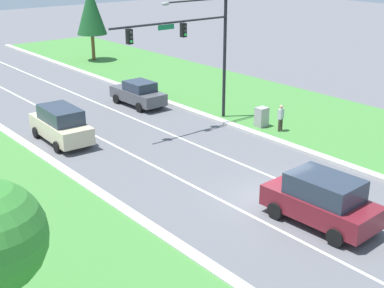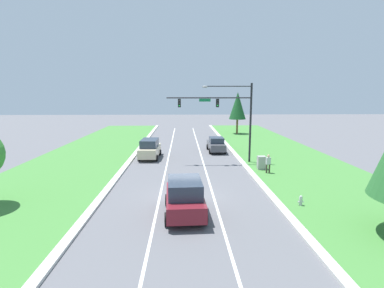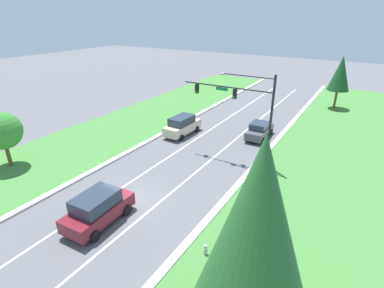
{
  "view_description": "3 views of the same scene",
  "coord_description": "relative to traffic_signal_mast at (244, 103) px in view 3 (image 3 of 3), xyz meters",
  "views": [
    {
      "loc": [
        -16.16,
        -14.1,
        10.47
      ],
      "look_at": [
        -0.44,
        5.05,
        1.26
      ],
      "focal_mm": 50.0,
      "sensor_mm": 36.0,
      "label": 1
    },
    {
      "loc": [
        -0.25,
        -18.86,
        6.81
      ],
      "look_at": [
        0.63,
        8.76,
        2.16
      ],
      "focal_mm": 28.0,
      "sensor_mm": 36.0,
      "label": 2
    },
    {
      "loc": [
        12.79,
        -12.83,
        12.19
      ],
      "look_at": [
        0.88,
        6.97,
        2.02
      ],
      "focal_mm": 28.0,
      "sensor_mm": 36.0,
      "label": 3
    }
  ],
  "objects": [
    {
      "name": "conifer_far_right_tree",
      "position": [
        5.01,
        21.37,
        -0.45
      ],
      "size": [
        2.82,
        2.82,
        7.07
      ],
      "color": "brown",
      "rests_on": "ground_plane"
    },
    {
      "name": "fire_hydrant",
      "position": [
        2.91,
        -11.86,
        -4.9
      ],
      "size": [
        0.34,
        0.2,
        0.7
      ],
      "color": "#B7B7BC",
      "rests_on": "ground_plane"
    },
    {
      "name": "pedestrian",
      "position": [
        3.05,
        -4.28,
        -4.31
      ],
      "size": [
        0.42,
        0.29,
        1.69
      ],
      "rotation": [
        0.0,
        0.0,
        3.34
      ],
      "color": "#42382D",
      "rests_on": "ground_plane"
    },
    {
      "name": "lane_stripe_inner_right",
      "position": [
        -2.23,
        -10.19,
        -5.24
      ],
      "size": [
        0.14,
        81.0,
        0.01
      ],
      "color": "white",
      "rests_on": "ground_plane"
    },
    {
      "name": "curb_strip_right",
      "position": [
        1.62,
        -10.19,
        -5.17
      ],
      "size": [
        0.5,
        90.0,
        0.15
      ],
      "color": "beige",
      "rests_on": "ground_plane"
    },
    {
      "name": "grass_verge_left",
      "position": [
        -14.93,
        -10.19,
        -5.21
      ],
      "size": [
        10.0,
        90.0,
        0.08
      ],
      "color": "#427F38",
      "rests_on": "ground_plane"
    },
    {
      "name": "conifer_near_right_tree",
      "position": [
        6.82,
        -16.18,
        0.49
      ],
      "size": [
        4.66,
        4.66,
        9.47
      ],
      "color": "brown",
      "rests_on": "ground_plane"
    },
    {
      "name": "lane_stripe_inner_left",
      "position": [
        -5.83,
        -10.19,
        -5.24
      ],
      "size": [
        0.14,
        81.0,
        0.01
      ],
      "color": "white",
      "rests_on": "ground_plane"
    },
    {
      "name": "oak_near_left_tree",
      "position": [
        -16.55,
        -11.41,
        -1.99
      ],
      "size": [
        3.17,
        3.17,
        4.85
      ],
      "color": "brown",
      "rests_on": "ground_plane"
    },
    {
      "name": "ground_plane",
      "position": [
        -4.03,
        -10.19,
        -5.25
      ],
      "size": [
        160.0,
        160.0,
        0.0
      ],
      "primitive_type": "plane",
      "color": "#5B5B60"
    },
    {
      "name": "traffic_signal_mast",
      "position": [
        0.0,
        0.0,
        0.0
      ],
      "size": [
        8.29,
        0.41,
        7.83
      ],
      "color": "black",
      "rests_on": "ground_plane"
    },
    {
      "name": "curb_strip_left",
      "position": [
        -9.68,
        -10.19,
        -5.17
      ],
      "size": [
        0.5,
        90.0,
        0.15
      ],
      "color": "beige",
      "rests_on": "ground_plane"
    },
    {
      "name": "burgundy_suv",
      "position": [
        -4.18,
        -12.87,
        -4.19
      ],
      "size": [
        2.41,
        4.69,
        2.07
      ],
      "rotation": [
        0.0,
        0.0,
        0.04
      ],
      "color": "maroon",
      "rests_on": "ground_plane"
    },
    {
      "name": "graphite_sedan",
      "position": [
        -0.3,
        5.8,
        -4.38
      ],
      "size": [
        2.03,
        4.54,
        1.75
      ],
      "rotation": [
        0.0,
        0.0,
        0.02
      ],
      "color": "#4C4C51",
      "rests_on": "ground_plane"
    },
    {
      "name": "grass_verge_right",
      "position": [
        6.87,
        -10.19,
        -5.21
      ],
      "size": [
        10.0,
        90.0,
        0.08
      ],
      "color": "#427F38",
      "rests_on": "ground_plane"
    },
    {
      "name": "champagne_suv",
      "position": [
        -7.79,
        2.46,
        -4.21
      ],
      "size": [
        2.2,
        4.88,
        2.05
      ],
      "rotation": [
        0.0,
        0.0,
        -0.04
      ],
      "color": "beige",
      "rests_on": "ground_plane"
    },
    {
      "name": "utility_cabinet",
      "position": [
        2.81,
        -2.96,
        -4.61
      ],
      "size": [
        0.7,
        0.6,
        1.27
      ],
      "color": "#9E9E99",
      "rests_on": "ground_plane"
    }
  ]
}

